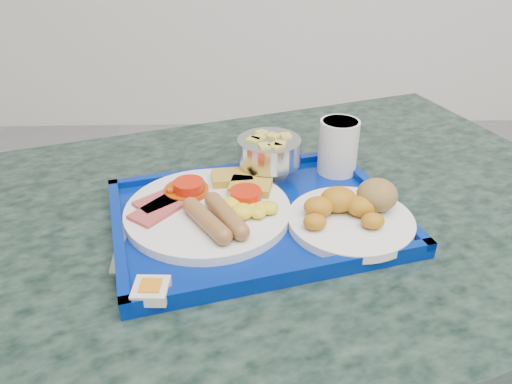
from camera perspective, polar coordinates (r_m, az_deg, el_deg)
table at (r=0.90m, az=0.59°, el=-12.12°), size 1.33×1.10×0.72m
tray at (r=0.76m, az=-0.00°, el=-2.97°), size 0.48×0.40×0.03m
main_plate at (r=0.75m, az=-5.07°, el=-1.75°), size 0.25×0.25×0.04m
bread_plate at (r=0.74m, az=11.06°, el=-2.23°), size 0.18×0.18×0.06m
fruit_bowl at (r=0.84m, az=1.50°, el=4.61°), size 0.11×0.11×0.07m
juice_cup at (r=0.87m, az=9.39°, el=5.32°), size 0.07×0.07×0.09m
spoon at (r=0.76m, az=-13.61°, el=-2.73°), size 0.06×0.18×0.01m
knife at (r=0.73m, az=-14.97°, el=-4.84°), size 0.02×0.17×0.00m
jam_packet at (r=0.62m, az=-11.90°, el=-10.96°), size 0.04×0.04×0.02m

